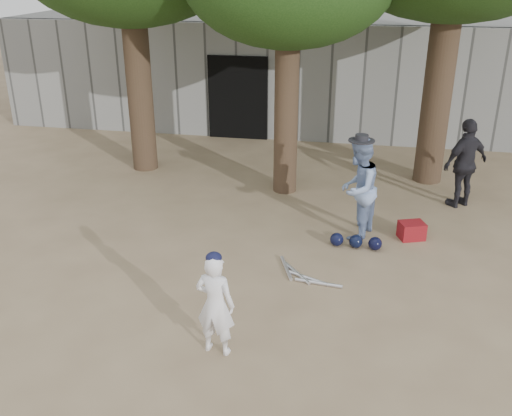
% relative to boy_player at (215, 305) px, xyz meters
% --- Properties ---
extents(ground, '(70.00, 70.00, 0.00)m').
position_rel_boy_player_xyz_m(ground, '(-0.55, 1.32, -0.67)').
color(ground, '#937C5E').
rests_on(ground, ground).
extents(boy_player, '(0.53, 0.38, 1.34)m').
position_rel_boy_player_xyz_m(boy_player, '(0.00, 0.00, 0.00)').
color(boy_player, white).
rests_on(boy_player, ground).
extents(spectator_blue, '(0.90, 1.02, 1.77)m').
position_rel_boy_player_xyz_m(spectator_blue, '(1.58, 3.61, 0.21)').
color(spectator_blue, '#7D94C1').
rests_on(spectator_blue, ground).
extents(spectator_dark, '(1.08, 0.96, 1.75)m').
position_rel_boy_player_xyz_m(spectator_dark, '(3.57, 5.37, 0.21)').
color(spectator_dark, black).
rests_on(spectator_dark, ground).
extents(red_bag, '(0.50, 0.45, 0.30)m').
position_rel_boy_player_xyz_m(red_bag, '(2.55, 3.68, -0.52)').
color(red_bag, maroon).
rests_on(red_bag, ground).
extents(back_building, '(16.00, 5.24, 3.00)m').
position_rel_boy_player_xyz_m(back_building, '(-0.55, 11.65, 0.83)').
color(back_building, gray).
rests_on(back_building, ground).
extents(helmet_row, '(0.87, 0.27, 0.23)m').
position_rel_boy_player_xyz_m(helmet_row, '(1.61, 3.14, -0.56)').
color(helmet_row, black).
rests_on(helmet_row, ground).
extents(bat_pile, '(1.05, 0.78, 0.06)m').
position_rel_boy_player_xyz_m(bat_pile, '(0.83, 1.99, -0.64)').
color(bat_pile, silver).
rests_on(bat_pile, ground).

